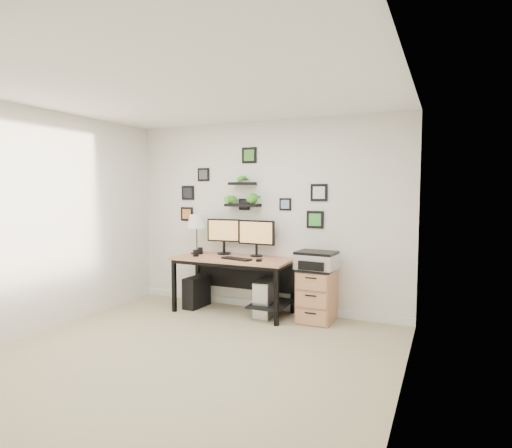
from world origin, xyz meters
The scene contains 14 objects.
room centered at (0.00, 1.98, 0.05)m, with size 4.00×4.00×4.00m.
desk centered at (-0.27, 1.67, 0.63)m, with size 1.60×0.70×0.75m.
monitor_left centered at (-0.57, 1.86, 1.04)m, with size 0.49×0.21×0.50m.
monitor_right centered at (-0.07, 1.86, 1.05)m, with size 0.54×0.18×0.50m.
keyboard centered at (-0.20, 1.51, 0.76)m, with size 0.42×0.13×0.02m, color black.
mouse centered at (0.13, 1.51, 0.77)m, with size 0.07×0.10×0.03m, color black.
table_lamp centered at (-0.95, 1.75, 1.20)m, with size 0.28×0.28×0.56m.
mug centered at (-0.83, 1.52, 0.80)m, with size 0.08×0.08×0.09m, color black.
pen_cup centered at (-0.91, 1.77, 0.80)m, with size 0.07×0.07×0.09m, color black.
pc_tower_black centered at (-0.91, 1.66, 0.22)m, with size 0.19×0.43×0.43m, color black.
pc_tower_grey centered at (0.15, 1.67, 0.24)m, with size 0.25×0.49×0.47m.
file_cabinet centered at (0.83, 1.72, 0.34)m, with size 0.43×0.53×0.67m.
printer centered at (0.83, 1.71, 0.78)m, with size 0.51×0.42×0.22m.
wall_decor centered at (-0.28, 1.93, 1.63)m, with size 2.26×0.18×1.10m.
Camera 1 is at (2.31, -3.44, 1.66)m, focal length 30.00 mm.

